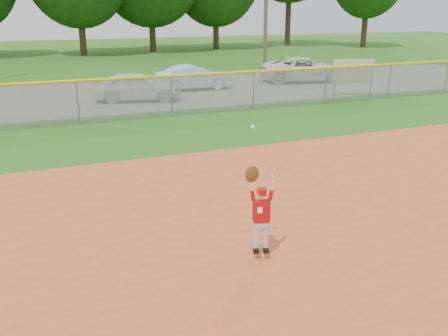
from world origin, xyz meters
The scene contains 9 objects.
ground centered at (0.00, 0.00, 0.00)m, with size 120.00×120.00×0.00m, color #275E15.
clay_infield centered at (0.00, -3.00, 0.02)m, with size 24.00×16.00×0.04m, color #CA5424.
parking_strip centered at (0.00, 16.00, 0.01)m, with size 44.00×10.00×0.03m, color slate.
car_white_a centered at (-0.44, 13.63, 0.66)m, with size 1.48×3.68×1.25m, color silver.
car_blue centered at (2.82, 15.53, 0.62)m, with size 1.26×3.60×1.19m, color #9BC1E7.
car_white_b centered at (9.26, 15.91, 0.68)m, with size 2.16×4.70×1.30m, color silver.
sponsor_sign centered at (8.76, 10.97, 1.11)m, with size 1.81×0.61×1.67m.
outfield_fence centered at (0.00, 10.00, 0.88)m, with size 40.06×0.10×1.55m.
ballplayer centered at (-1.98, -1.12, 0.87)m, with size 0.47×0.28×2.05m.
Camera 1 is at (-5.27, -7.50, 3.85)m, focal length 40.00 mm.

